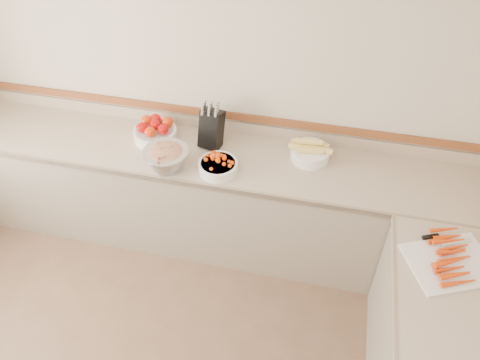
% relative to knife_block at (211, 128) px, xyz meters
% --- Properties ---
extents(back_wall, '(4.00, 0.00, 4.00)m').
position_rel_knife_block_xyz_m(back_wall, '(-0.03, 0.20, 0.25)').
color(back_wall, beige).
rests_on(back_wall, ground_plane).
extents(counter_back, '(4.00, 0.65, 1.08)m').
position_rel_knife_block_xyz_m(counter_back, '(-0.03, -0.12, -0.60)').
color(counter_back, tan).
rests_on(counter_back, ground_plane).
extents(knife_block, '(0.19, 0.22, 0.37)m').
position_rel_knife_block_xyz_m(knife_block, '(0.00, 0.00, 0.00)').
color(knife_block, black).
rests_on(knife_block, counter_back).
extents(tomato_bowl, '(0.33, 0.33, 0.16)m').
position_rel_knife_block_xyz_m(tomato_bowl, '(-0.44, -0.03, -0.08)').
color(tomato_bowl, white).
rests_on(tomato_bowl, counter_back).
extents(cherry_tomato_bowl, '(0.28, 0.28, 0.14)m').
position_rel_knife_block_xyz_m(cherry_tomato_bowl, '(0.12, -0.28, -0.10)').
color(cherry_tomato_bowl, white).
rests_on(cherry_tomato_bowl, counter_back).
extents(corn_bowl, '(0.32, 0.29, 0.17)m').
position_rel_knife_block_xyz_m(corn_bowl, '(0.73, 0.00, -0.09)').
color(corn_bowl, white).
rests_on(corn_bowl, counter_back).
extents(rhubarb_bowl, '(0.32, 0.32, 0.18)m').
position_rel_knife_block_xyz_m(rhubarb_bowl, '(-0.24, -0.33, -0.06)').
color(rhubarb_bowl, '#B2B2BA').
rests_on(rhubarb_bowl, counter_back).
extents(cutting_board, '(0.59, 0.54, 0.07)m').
position_rel_knife_block_xyz_m(cutting_board, '(1.64, -0.76, -0.13)').
color(cutting_board, white).
rests_on(cutting_board, counter_right).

